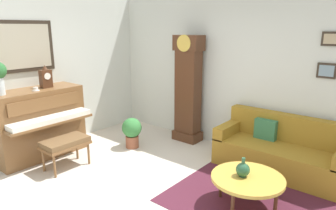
{
  "coord_description": "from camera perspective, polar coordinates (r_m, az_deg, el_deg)",
  "views": [
    {
      "loc": [
        2.55,
        -2.48,
        2.16
      ],
      "look_at": [
        -0.24,
        0.91,
        1.03
      ],
      "focal_mm": 32.38,
      "sensor_mm": 36.0,
      "label": 1
    }
  ],
  "objects": [
    {
      "name": "mantel_clock",
      "position": [
        5.49,
        -22.04,
        4.81
      ],
      "size": [
        0.13,
        0.18,
        0.38
      ],
      "color": "#4C2B19",
      "rests_on": "piano"
    },
    {
      "name": "coffee_table",
      "position": [
        3.89,
        14.75,
        -13.34
      ],
      "size": [
        0.88,
        0.88,
        0.41
      ],
      "color": "gold",
      "rests_on": "ground_plane"
    },
    {
      "name": "grandfather_clock",
      "position": [
        5.76,
        3.79,
        2.48
      ],
      "size": [
        0.52,
        0.34,
        2.03
      ],
      "color": "#4C2B19",
      "rests_on": "ground_plane"
    },
    {
      "name": "ground_plane",
      "position": [
        4.19,
        -5.61,
        -17.49
      ],
      "size": [
        6.4,
        6.0,
        0.1
      ],
      "primitive_type": "cube",
      "color": "beige"
    },
    {
      "name": "teacup",
      "position": [
        5.3,
        -23.64,
        2.73
      ],
      "size": [
        0.12,
        0.12,
        0.06
      ],
      "color": "white",
      "rests_on": "piano"
    },
    {
      "name": "area_rug",
      "position": [
        4.13,
        15.46,
        -17.57
      ],
      "size": [
        2.1,
        1.5,
        0.01
      ],
      "primitive_type": "cube",
      "color": "#4C1E2D",
      "rests_on": "ground_plane"
    },
    {
      "name": "green_jug",
      "position": [
        3.84,
        13.91,
        -11.72
      ],
      "size": [
        0.17,
        0.17,
        0.24
      ],
      "color": "#234C33",
      "rests_on": "coffee_table"
    },
    {
      "name": "couch",
      "position": [
        5.01,
        20.44,
        -8.14
      ],
      "size": [
        1.9,
        0.8,
        0.84
      ],
      "color": "olive",
      "rests_on": "ground_plane"
    },
    {
      "name": "piano_bench",
      "position": [
        5.0,
        -18.76,
        -6.87
      ],
      "size": [
        0.42,
        0.7,
        0.48
      ],
      "color": "brown",
      "rests_on": "ground_plane"
    },
    {
      "name": "potted_plant",
      "position": [
        5.59,
        -6.82,
        -4.82
      ],
      "size": [
        0.36,
        0.36,
        0.56
      ],
      "color": "#935138",
      "rests_on": "ground_plane"
    },
    {
      "name": "piano",
      "position": [
        5.56,
        -23.12,
        -3.11
      ],
      "size": [
        0.87,
        1.44,
        1.17
      ],
      "color": "brown",
      "rests_on": "ground_plane"
    },
    {
      "name": "wall_back",
      "position": [
        5.55,
        11.9,
        6.31
      ],
      "size": [
        5.3,
        0.13,
        2.8
      ],
      "color": "silver",
      "rests_on": "ground_plane"
    },
    {
      "name": "wall_left",
      "position": [
        5.76,
        -24.73,
        5.68
      ],
      "size": [
        0.13,
        4.9,
        2.8
      ],
      "color": "silver",
      "rests_on": "ground_plane"
    }
  ]
}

